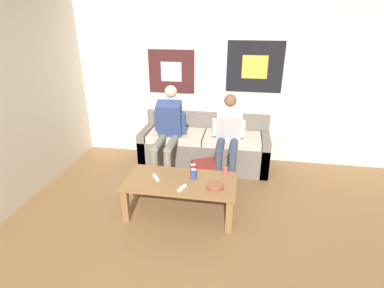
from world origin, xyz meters
name	(u,v)px	position (x,y,z in m)	size (l,w,h in m)	color
wall_back	(213,79)	(0.00, 2.98, 1.28)	(10.00, 0.07, 2.55)	silver
couch	(205,147)	(-0.07, 2.62, 0.29)	(1.92, 0.71, 0.76)	#70665B
coffee_table	(181,186)	(-0.17, 1.33, 0.36)	(1.26, 0.62, 0.42)	olive
person_seated_adult	(168,130)	(-0.55, 2.25, 0.68)	(0.47, 0.93, 1.26)	gray
person_seated_teen	(228,136)	(0.29, 2.27, 0.64)	(0.47, 0.84, 1.16)	#384256
backpack	(206,175)	(0.04, 1.94, 0.18)	(0.40, 0.36, 0.38)	maroon
ceramic_bowl	(215,186)	(0.23, 1.24, 0.45)	(0.19, 0.19, 0.05)	brown
pillar_candle	(225,171)	(0.32, 1.57, 0.47)	(0.06, 0.06, 0.10)	#B24C42
drink_can_blue	(194,174)	(-0.03, 1.39, 0.48)	(0.07, 0.07, 0.12)	#28479E
drink_can_red	(193,169)	(-0.06, 1.51, 0.48)	(0.07, 0.07, 0.12)	maroon
game_controller_near_left	(156,177)	(-0.47, 1.33, 0.43)	(0.11, 0.14, 0.03)	white
game_controller_near_right	(182,188)	(-0.12, 1.16, 0.43)	(0.08, 0.15, 0.03)	white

